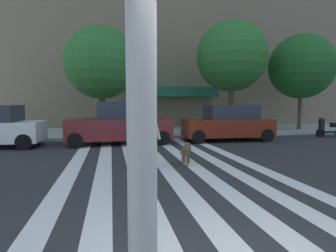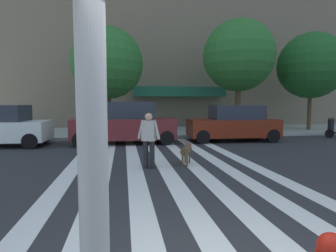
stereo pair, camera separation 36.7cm
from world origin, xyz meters
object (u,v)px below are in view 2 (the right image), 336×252
Objects in this scene: parked_car_third_in_line at (233,124)px; street_tree_nearest at (107,63)px; street_tree_further at (311,66)px; dog_on_leash at (186,150)px; pedestrian_bystander at (263,116)px; pedestrian_dog_walker at (149,137)px; street_tree_middle at (239,56)px; parked_car_behind_first at (125,124)px.

street_tree_nearest is at bearing 154.36° from parked_car_third_in_line.
street_tree_further is 6.38× the size of dog_on_leash.
dog_on_leash is (-3.56, -4.83, -0.44)m from parked_car_third_in_line.
pedestrian_dog_walker is at bearing -133.72° from pedestrian_bystander.
pedestrian_bystander is at bearing 14.67° from street_tree_middle.
street_tree_middle reaches higher than street_tree_further.
street_tree_further reaches higher than parked_car_behind_first.
street_tree_middle is (7.87, -0.10, 0.62)m from street_tree_nearest.
street_tree_nearest is 7.89m from street_tree_middle.
pedestrian_bystander is at bearing 21.29° from parked_car_behind_first.
parked_car_behind_first reaches higher than dog_on_leash.
parked_car_behind_first is 4.55m from street_tree_nearest.
pedestrian_bystander is (3.46, 3.47, 0.19)m from parked_car_third_in_line.
street_tree_further is at bearing 26.73° from parked_car_third_in_line.
street_tree_nearest is 10.32m from pedestrian_bystander.
dog_on_leash is at bearing 14.67° from pedestrian_dog_walker.
parked_car_behind_first is 1.06× the size of parked_car_third_in_line.
street_tree_middle is at bearing 56.97° from dog_on_leash.
parked_car_third_in_line is at bearing -0.02° from parked_car_behind_first.
pedestrian_dog_walker is 1.64× the size of dog_on_leash.
street_tree_further is at bearing 36.54° from pedestrian_dog_walker.
street_tree_middle reaches higher than pedestrian_bystander.
dog_on_leash is at bearing -68.85° from parked_car_behind_first.
pedestrian_dog_walker is (-11.54, -8.55, -3.45)m from street_tree_further.
dog_on_leash is (2.81, -7.88, -3.74)m from street_tree_nearest.
pedestrian_dog_walker is (1.60, -8.20, -3.25)m from street_tree_nearest.
parked_car_behind_first is at bearing 179.98° from parked_car_third_in_line.
street_tree_middle is (6.93, 2.95, 3.87)m from parked_car_behind_first.
street_tree_further reaches higher than pedestrian_dog_walker.
street_tree_further is 13.78m from dog_on_leash.
street_tree_middle is 4.17× the size of pedestrian_bystander.
street_tree_middle reaches higher than parked_car_third_in_line.
parked_car_behind_first is at bearing 97.25° from pedestrian_dog_walker.
street_tree_further reaches higher than street_tree_nearest.
street_tree_middle reaches higher than dog_on_leash.
parked_car_third_in_line is 0.66× the size of street_tree_middle.
parked_car_behind_first is at bearing -164.39° from street_tree_further.
pedestrian_dog_walker reaches higher than dog_on_leash.
parked_car_third_in_line is 2.75× the size of pedestrian_bystander.
street_tree_further reaches higher than parked_car_third_in_line.
street_tree_middle reaches higher than pedestrian_dog_walker.
parked_car_third_in_line is at bearing -116.91° from street_tree_middle.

